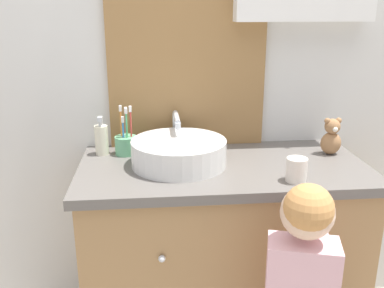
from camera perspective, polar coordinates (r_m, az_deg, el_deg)
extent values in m
cube|color=silver|center=(1.80, 2.93, 14.32)|extent=(3.20, 0.06, 2.50)
cube|color=olive|center=(1.74, -0.69, 18.64)|extent=(0.64, 0.02, 1.17)
cube|color=#B2C1CC|center=(1.74, -0.67, 18.64)|extent=(0.58, 0.01, 1.11)
cube|color=#A37A4C|center=(1.79, 3.89, -15.29)|extent=(1.03, 0.49, 0.76)
cube|color=#605B56|center=(1.61, 4.19, -3.31)|extent=(1.07, 0.53, 0.03)
sphere|color=silver|center=(1.45, -4.04, -15.01)|extent=(0.02, 0.02, 0.02)
sphere|color=silver|center=(1.54, 14.83, -13.64)|extent=(0.02, 0.02, 0.02)
cylinder|color=silver|center=(1.58, -1.76, -1.15)|extent=(0.35, 0.35, 0.10)
cylinder|color=silver|center=(1.57, -1.78, 0.37)|extent=(0.29, 0.29, 0.01)
cylinder|color=silver|center=(1.76, -2.20, 1.80)|extent=(0.02, 0.02, 0.15)
cylinder|color=silver|center=(1.67, -2.07, 3.53)|extent=(0.02, 0.16, 0.02)
cylinder|color=silver|center=(1.60, -1.90, 2.42)|extent=(0.02, 0.02, 0.02)
sphere|color=white|center=(1.78, 0.92, 0.71)|extent=(0.05, 0.05, 0.05)
cylinder|color=#66B27F|center=(1.72, -8.80, -0.17)|extent=(0.09, 0.09, 0.07)
cylinder|color=#D6423D|center=(1.70, -8.12, 1.98)|extent=(0.01, 0.01, 0.18)
cube|color=white|center=(1.68, -8.24, 4.65)|extent=(0.01, 0.02, 0.02)
cylinder|color=pink|center=(1.72, -8.74, 1.98)|extent=(0.01, 0.01, 0.17)
cube|color=white|center=(1.70, -8.86, 4.49)|extent=(0.01, 0.02, 0.02)
cylinder|color=orange|center=(1.72, -9.41, 2.08)|extent=(0.01, 0.01, 0.18)
cube|color=white|center=(1.70, -9.55, 4.71)|extent=(0.01, 0.02, 0.02)
cylinder|color=#3884DB|center=(1.70, -9.14, 1.23)|extent=(0.01, 0.01, 0.14)
cube|color=white|center=(1.68, -9.24, 3.24)|extent=(0.01, 0.02, 0.02)
cylinder|color=#47B26B|center=(1.69, -8.68, 1.77)|extent=(0.01, 0.01, 0.18)
cube|color=white|center=(1.67, -8.81, 4.40)|extent=(0.01, 0.02, 0.02)
cylinder|color=beige|center=(1.73, -11.96, 0.51)|extent=(0.05, 0.05, 0.12)
cylinder|color=silver|center=(1.71, -12.11, 2.75)|extent=(0.02, 0.02, 0.02)
cube|color=silver|center=(1.69, -12.18, 3.29)|extent=(0.02, 0.03, 0.02)
sphere|color=beige|center=(1.25, 15.13, -8.83)|extent=(0.15, 0.15, 0.15)
sphere|color=tan|center=(1.23, 15.27, -8.29)|extent=(0.14, 0.14, 0.14)
cylinder|color=beige|center=(1.51, 16.81, -11.12)|extent=(0.12, 0.28, 0.05)
cylinder|color=#47B26B|center=(1.61, 16.40, -7.52)|extent=(0.02, 0.05, 0.12)
ellipsoid|color=#9E7047|center=(1.79, 18.01, 0.11)|extent=(0.08, 0.07, 0.09)
sphere|color=#9E7047|center=(1.77, 18.22, 2.25)|extent=(0.06, 0.06, 0.06)
sphere|color=#9E7047|center=(1.75, 17.60, 2.96)|extent=(0.02, 0.02, 0.02)
sphere|color=#9E7047|center=(1.77, 18.98, 2.98)|extent=(0.02, 0.02, 0.02)
sphere|color=silver|center=(1.75, 18.54, 1.88)|extent=(0.02, 0.02, 0.02)
cylinder|color=silver|center=(1.48, 13.76, -3.36)|extent=(0.07, 0.07, 0.08)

